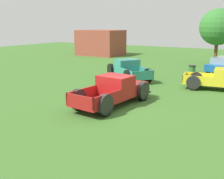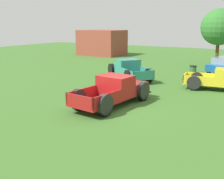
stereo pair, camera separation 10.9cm
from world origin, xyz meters
name	(u,v)px [view 1 (the left image)]	position (x,y,z in m)	size (l,w,h in m)	color
ground_plane	(117,108)	(0.00, 0.00, 0.00)	(80.00, 80.00, 0.00)	#3D6B28
pickup_truck_foreground	(116,90)	(-0.42, 0.66, 0.78)	(2.56, 5.53, 1.64)	maroon
pickup_truck_behind_right	(127,69)	(-3.42, 7.55, 0.76)	(5.27, 4.65, 1.60)	#2D8475
sedan_distant_a	(224,65)	(2.99, 14.41, 0.77)	(2.65, 4.69, 1.48)	#195699
trash_can	(192,71)	(0.96, 11.25, 0.48)	(0.59, 0.59, 0.95)	#2D6B2D
oak_tree_east	(218,27)	(1.27, 19.37, 4.07)	(3.87, 3.87, 6.02)	brown
brick_pavilion	(101,43)	(-15.03, 21.34, 1.77)	(5.90, 4.70, 3.54)	brown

